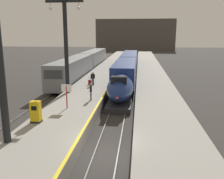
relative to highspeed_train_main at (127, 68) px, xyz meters
The scene contains 17 objects.
ground_plane 26.77m from the highspeed_train_main, 90.00° to the right, with size 260.00×260.00×0.00m, color #33302D.
platform_left 4.71m from the highspeed_train_main, 154.31° to the right, with size 4.80×110.00×1.05m, color gray.
platform_right 4.71m from the highspeed_train_main, 25.69° to the right, with size 4.80×110.00×1.05m, color gray.
platform_left_safety_stripe 2.77m from the highspeed_train_main, 132.26° to the right, with size 0.20×107.80×0.01m, color yellow.
rail_main_left 2.16m from the highspeed_train_main, 133.08° to the left, with size 0.08×110.00×0.12m, color slate.
rail_main_right 2.16m from the highspeed_train_main, 46.92° to the left, with size 0.08×110.00×0.12m, color slate.
rail_secondary_left 9.08m from the highspeed_train_main, behind, with size 0.08×110.00×0.12m, color slate.
rail_secondary_right 7.62m from the highspeed_train_main, behind, with size 0.08×110.00×0.12m, color slate.
highspeed_train_main is the anchor object (origin of this frame).
regional_train_adjacent 9.65m from the highspeed_train_main, 147.09° to the left, with size 2.85×36.60×3.80m.
station_column_mid 16.52m from the highspeed_train_main, 112.04° to the right, with size 4.00×0.68×9.97m.
passenger_near_edge 10.92m from the highspeed_train_main, 110.67° to the right, with size 0.51×0.38×1.69m.
passenger_mid_platform 17.73m from the highspeed_train_main, 98.80° to the right, with size 0.29×0.56×1.69m.
rolling_suitcase 10.79m from the highspeed_train_main, 113.70° to the right, with size 0.40×0.22×0.98m.
ticket_machine_yellow 24.79m from the highspeed_train_main, 102.94° to the right, with size 0.76×0.62×1.60m.
departure_info_board 20.87m from the highspeed_train_main, 101.88° to the right, with size 0.90×0.10×2.12m.
terminus_back_wall 75.47m from the highspeed_train_main, 90.00° to the left, with size 36.00×2.00×14.00m, color #4C4742.
Camera 1 is at (1.91, -14.30, 7.46)m, focal length 40.01 mm.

